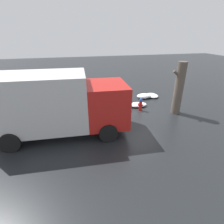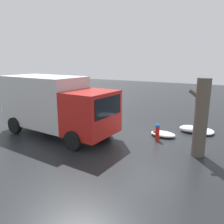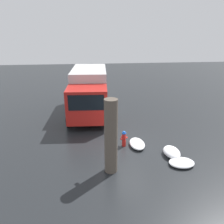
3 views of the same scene
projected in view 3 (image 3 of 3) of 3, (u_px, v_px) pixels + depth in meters
The scene contains 7 objects.
ground_plane at pixel (124, 146), 11.65m from camera, with size 60.00×60.00×0.00m, color black.
fire_hydrant at pixel (124, 138), 11.49m from camera, with size 0.33×0.41×0.87m.
tree_trunk at pixel (111, 137), 9.03m from camera, with size 0.85×0.56×3.29m.
delivery_truck at pixel (89, 91), 15.70m from camera, with size 6.74×3.00×3.13m.
snow_pile_by_hydrant at pixel (182, 163), 9.97m from camera, with size 0.89×1.17×0.23m.
snow_pile_curbside at pixel (172, 152), 10.69m from camera, with size 1.15×0.78×0.38m.
snow_pile_by_tree at pixel (137, 144), 11.58m from camera, with size 1.32×0.78×0.27m.
Camera 3 is at (-10.13, 1.71, 5.82)m, focal length 35.00 mm.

